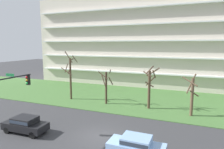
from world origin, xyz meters
TOP-DOWN VIEW (x-y plane):
  - ground at (0.00, 0.00)m, footprint 160.00×160.00m
  - grass_lawn_strip at (0.00, 14.00)m, footprint 80.00×16.00m
  - apartment_building at (0.00, 27.46)m, footprint 51.13×11.89m
  - tree_far_left at (-9.65, 9.73)m, footprint 2.05×2.05m
  - tree_left at (-3.51, 9.50)m, footprint 1.82×1.83m
  - tree_center at (2.63, 9.76)m, footprint 2.01×2.06m
  - tree_right at (7.84, 8.75)m, footprint 1.97×1.98m
  - sedan_blue_near_left at (4.00, -2.00)m, footprint 4.42×1.85m
  - sedan_black_center_left at (-7.12, -2.00)m, footprint 4.47×1.97m
  - traffic_signal_mast at (-6.44, -4.90)m, footprint 0.90×5.03m

SIDE VIEW (x-z plane):
  - ground at x=0.00m, z-range 0.00..0.00m
  - grass_lawn_strip at x=0.00m, z-range 0.00..0.08m
  - sedan_blue_near_left at x=4.00m, z-range 0.09..1.66m
  - sedan_black_center_left at x=-7.12m, z-range 0.09..1.66m
  - tree_right at x=7.84m, z-range 0.06..5.25m
  - tree_left at x=-3.51m, z-range 0.16..5.26m
  - tree_center at x=2.63m, z-range 0.20..5.99m
  - tree_far_left at x=-9.65m, z-range -0.01..7.55m
  - traffic_signal_mast at x=-6.44m, z-range 1.13..7.28m
  - apartment_building at x=0.00m, z-range 0.00..18.55m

